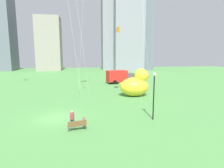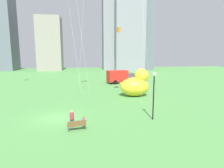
% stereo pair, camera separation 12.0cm
% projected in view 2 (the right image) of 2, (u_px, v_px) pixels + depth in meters
% --- Properties ---
extents(ground_plane, '(140.00, 140.00, 0.00)m').
position_uv_depth(ground_plane, '(58.00, 118.00, 19.77)').
color(ground_plane, '#519248').
extents(park_bench, '(1.65, 0.74, 0.90)m').
position_uv_depth(park_bench, '(77.00, 125.00, 16.48)').
color(park_bench, brown).
rests_on(park_bench, ground).
extents(person_adult, '(0.39, 0.39, 1.58)m').
position_uv_depth(person_adult, '(72.00, 118.00, 17.10)').
color(person_adult, '#38476B').
rests_on(person_adult, ground).
extents(person_child, '(0.24, 0.24, 0.97)m').
position_uv_depth(person_child, '(84.00, 121.00, 17.18)').
color(person_child, silver).
rests_on(person_child, ground).
extents(giant_inflatable_duck, '(5.17, 3.31, 4.28)m').
position_uv_depth(giant_inflatable_duck, '(136.00, 84.00, 29.57)').
color(giant_inflatable_duck, yellow).
rests_on(giant_inflatable_duck, ground).
extents(lamppost, '(0.37, 0.37, 4.76)m').
position_uv_depth(lamppost, '(154.00, 88.00, 18.72)').
color(lamppost, black).
rests_on(lamppost, ground).
extents(box_truck, '(6.38, 3.51, 2.85)m').
position_uv_depth(box_truck, '(120.00, 77.00, 42.31)').
color(box_truck, red).
rests_on(box_truck, ground).
extents(city_skyline, '(62.68, 16.22, 40.15)m').
position_uv_depth(city_skyline, '(84.00, 28.00, 73.82)').
color(city_skyline, slate).
rests_on(city_skyline, ground).
extents(kite_orange, '(3.25, 3.34, 12.41)m').
position_uv_depth(kite_orange, '(119.00, 30.00, 42.51)').
color(kite_orange, silver).
rests_on(kite_orange, ground).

